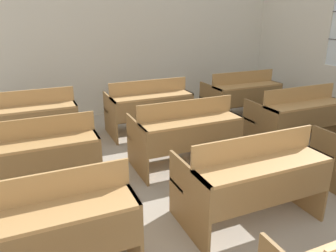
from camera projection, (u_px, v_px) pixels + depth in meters
wall_back at (109, 37)px, 6.20m from camera, size 7.19×0.06×2.97m
bench_second_left at (43, 227)px, 2.41m from camera, size 1.32×0.78×0.91m
bench_second_center at (251, 177)px, 3.13m from camera, size 1.32×0.78×0.91m
bench_third_left at (35, 156)px, 3.58m from camera, size 1.32×0.78×0.91m
bench_third_center at (185, 132)px, 4.27m from camera, size 1.32×0.78×0.91m
bench_third_right at (296, 115)px, 4.98m from camera, size 1.32×0.78×0.91m
bench_back_left at (29, 120)px, 4.77m from camera, size 1.32×0.78×0.91m
bench_back_center at (149, 106)px, 5.45m from camera, size 1.32×0.78×0.91m
bench_back_right at (241, 95)px, 6.18m from camera, size 1.32×0.78×0.91m
wastepaper_bin at (267, 96)px, 7.32m from camera, size 0.23×0.23×0.30m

